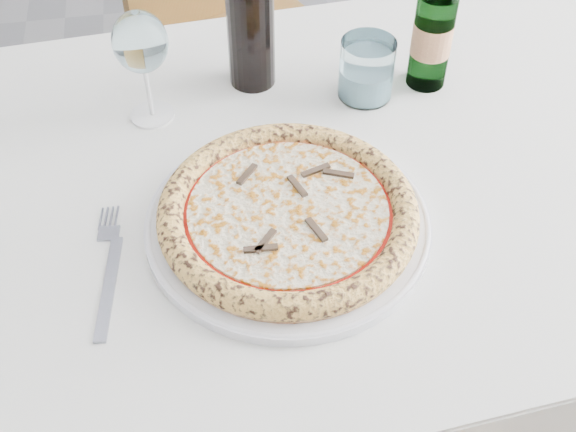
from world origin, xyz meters
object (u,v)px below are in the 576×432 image
(pizza, at_px, (288,212))
(tumbler, at_px, (366,73))
(wine_glass, at_px, (140,45))
(beer_bottle, at_px, (433,30))
(chair_far, at_px, (230,8))
(wine_bottle, at_px, (250,10))
(dining_table, at_px, (276,221))
(plate, at_px, (288,222))

(pizza, height_order, tumbler, tumbler)
(wine_glass, height_order, beer_bottle, beer_bottle)
(chair_far, xyz_separation_m, wine_bottle, (-0.02, -0.60, 0.34))
(beer_bottle, bearing_deg, wine_bottle, 169.21)
(dining_table, distance_m, beer_bottle, 0.36)
(tumbler, xyz_separation_m, wine_bottle, (-0.16, 0.06, 0.08))
(tumbler, distance_m, beer_bottle, 0.11)
(tumbler, bearing_deg, plate, -122.82)
(chair_far, bearing_deg, beer_bottle, -69.72)
(dining_table, height_order, beer_bottle, beer_bottle)
(dining_table, xyz_separation_m, wine_glass, (-0.16, 0.15, 0.22))
(chair_far, distance_m, wine_glass, 0.77)
(pizza, bearing_deg, plate, 16.22)
(tumbler, bearing_deg, pizza, -122.82)
(plate, bearing_deg, beer_bottle, 45.38)
(chair_far, height_order, tumbler, chair_far)
(wine_glass, relative_size, wine_bottle, 0.59)
(plate, bearing_deg, chair_far, 88.69)
(dining_table, bearing_deg, beer_bottle, 32.17)
(dining_table, height_order, plate, plate)
(plate, relative_size, tumbler, 3.91)
(dining_table, height_order, tumbler, tumbler)
(tumbler, relative_size, beer_bottle, 0.40)
(chair_far, distance_m, beer_bottle, 0.76)
(dining_table, bearing_deg, wine_bottle, 90.11)
(chair_far, relative_size, tumbler, 10.24)
(chair_far, distance_m, plate, 0.94)
(beer_bottle, bearing_deg, wine_glass, -178.37)
(plate, xyz_separation_m, beer_bottle, (0.26, 0.26, 0.08))
(chair_far, distance_m, wine_bottle, 0.69)
(dining_table, bearing_deg, chair_far, 88.52)
(dining_table, height_order, pizza, pizza)
(tumbler, relative_size, wine_bottle, 0.32)
(plate, height_order, wine_glass, wine_glass)
(plate, xyz_separation_m, tumbler, (0.16, 0.25, 0.03))
(beer_bottle, xyz_separation_m, wine_bottle, (-0.26, 0.05, 0.03))
(dining_table, relative_size, beer_bottle, 6.22)
(dining_table, bearing_deg, tumbler, 42.88)
(plate, bearing_deg, tumbler, 57.18)
(wine_glass, xyz_separation_m, wine_bottle, (0.16, 0.06, 0.00))
(pizza, xyz_separation_m, wine_bottle, (-0.00, 0.31, 0.10))
(dining_table, height_order, wine_glass, wine_glass)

